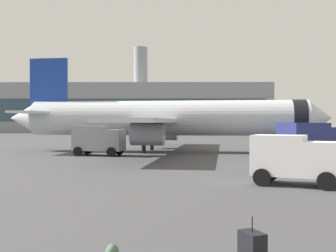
{
  "coord_description": "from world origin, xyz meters",
  "views": [
    {
      "loc": [
        0.01,
        -2.9,
        3.29
      ],
      "look_at": [
        -0.25,
        24.87,
        3.0
      ],
      "focal_mm": 43.39,
      "sensor_mm": 36.0,
      "label": 1
    }
  ],
  "objects_px": {
    "airplane_at_gate": "(164,118)",
    "safety_cone_far": "(292,155)",
    "cargo_van": "(295,157)",
    "safety_cone_near": "(286,148)",
    "safety_cone_mid": "(297,149)",
    "rolling_suitcase": "(252,247)",
    "service_truck": "(98,139)",
    "fuel_truck": "(310,139)"
  },
  "relations": [
    {
      "from": "airplane_at_gate",
      "to": "safety_cone_far",
      "type": "height_order",
      "value": "airplane_at_gate"
    },
    {
      "from": "cargo_van",
      "to": "safety_cone_near",
      "type": "distance_m",
      "value": 26.13
    },
    {
      "from": "safety_cone_mid",
      "to": "rolling_suitcase",
      "type": "bearing_deg",
      "value": -108.77
    },
    {
      "from": "service_truck",
      "to": "cargo_van",
      "type": "relative_size",
      "value": 1.07
    },
    {
      "from": "airplane_at_gate",
      "to": "fuel_truck",
      "type": "height_order",
      "value": "airplane_at_gate"
    },
    {
      "from": "airplane_at_gate",
      "to": "rolling_suitcase",
      "type": "bearing_deg",
      "value": -85.55
    },
    {
      "from": "airplane_at_gate",
      "to": "safety_cone_far",
      "type": "distance_m",
      "value": 14.51
    },
    {
      "from": "rolling_suitcase",
      "to": "safety_cone_near",
      "type": "bearing_deg",
      "value": 73.22
    },
    {
      "from": "airplane_at_gate",
      "to": "service_truck",
      "type": "distance_m",
      "value": 8.3
    },
    {
      "from": "cargo_van",
      "to": "safety_cone_far",
      "type": "relative_size",
      "value": 7.28
    },
    {
      "from": "service_truck",
      "to": "rolling_suitcase",
      "type": "distance_m",
      "value": 31.34
    },
    {
      "from": "safety_cone_near",
      "to": "safety_cone_mid",
      "type": "distance_m",
      "value": 2.33
    },
    {
      "from": "airplane_at_gate",
      "to": "safety_cone_far",
      "type": "xyz_separation_m",
      "value": [
        11.6,
        -8.06,
        -3.33
      ]
    },
    {
      "from": "service_truck",
      "to": "safety_cone_far",
      "type": "xyz_separation_m",
      "value": [
        17.89,
        -3.04,
        -1.28
      ]
    },
    {
      "from": "service_truck",
      "to": "rolling_suitcase",
      "type": "xyz_separation_m",
      "value": [
        9.01,
        -29.99,
        -1.22
      ]
    },
    {
      "from": "service_truck",
      "to": "safety_cone_near",
      "type": "height_order",
      "value": "service_truck"
    },
    {
      "from": "service_truck",
      "to": "safety_cone_far",
      "type": "relative_size",
      "value": 7.76
    },
    {
      "from": "cargo_van",
      "to": "safety_cone_mid",
      "type": "bearing_deg",
      "value": 72.49
    },
    {
      "from": "fuel_truck",
      "to": "safety_cone_mid",
      "type": "distance_m",
      "value": 7.72
    },
    {
      "from": "airplane_at_gate",
      "to": "safety_cone_near",
      "type": "distance_m",
      "value": 14.36
    },
    {
      "from": "fuel_truck",
      "to": "safety_cone_far",
      "type": "height_order",
      "value": "fuel_truck"
    },
    {
      "from": "cargo_van",
      "to": "rolling_suitcase",
      "type": "xyz_separation_m",
      "value": [
        -4.51,
        -11.62,
        -1.06
      ]
    },
    {
      "from": "cargo_van",
      "to": "rolling_suitcase",
      "type": "distance_m",
      "value": 12.51
    },
    {
      "from": "safety_cone_near",
      "to": "safety_cone_far",
      "type": "relative_size",
      "value": 0.96
    },
    {
      "from": "airplane_at_gate",
      "to": "safety_cone_mid",
      "type": "distance_m",
      "value": 14.87
    },
    {
      "from": "service_truck",
      "to": "fuel_truck",
      "type": "xyz_separation_m",
      "value": [
        19.55,
        -2.84,
        0.16
      ]
    },
    {
      "from": "safety_cone_near",
      "to": "rolling_suitcase",
      "type": "height_order",
      "value": "rolling_suitcase"
    },
    {
      "from": "fuel_truck",
      "to": "safety_cone_far",
      "type": "relative_size",
      "value": 9.65
    },
    {
      "from": "service_truck",
      "to": "safety_cone_far",
      "type": "bearing_deg",
      "value": -9.65
    },
    {
      "from": "airplane_at_gate",
      "to": "safety_cone_near",
      "type": "relative_size",
      "value": 56.07
    },
    {
      "from": "service_truck",
      "to": "safety_cone_far",
      "type": "distance_m",
      "value": 18.19
    },
    {
      "from": "airplane_at_gate",
      "to": "service_truck",
      "type": "relative_size",
      "value": 6.95
    },
    {
      "from": "safety_cone_far",
      "to": "airplane_at_gate",
      "type": "bearing_deg",
      "value": 145.22
    },
    {
      "from": "safety_cone_mid",
      "to": "rolling_suitcase",
      "type": "distance_m",
      "value": 36.58
    },
    {
      "from": "airplane_at_gate",
      "to": "cargo_van",
      "type": "bearing_deg",
      "value": -72.82
    },
    {
      "from": "fuel_truck",
      "to": "airplane_at_gate",
      "type": "bearing_deg",
      "value": 149.38
    },
    {
      "from": "service_truck",
      "to": "safety_cone_mid",
      "type": "relative_size",
      "value": 7.81
    },
    {
      "from": "safety_cone_mid",
      "to": "fuel_truck",
      "type": "bearing_deg",
      "value": -99.32
    },
    {
      "from": "airplane_at_gate",
      "to": "safety_cone_mid",
      "type": "height_order",
      "value": "airplane_at_gate"
    },
    {
      "from": "safety_cone_near",
      "to": "safety_cone_far",
      "type": "height_order",
      "value": "safety_cone_far"
    },
    {
      "from": "airplane_at_gate",
      "to": "cargo_van",
      "type": "relative_size",
      "value": 7.4
    },
    {
      "from": "safety_cone_far",
      "to": "fuel_truck",
      "type": "bearing_deg",
      "value": 7.03
    }
  ]
}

